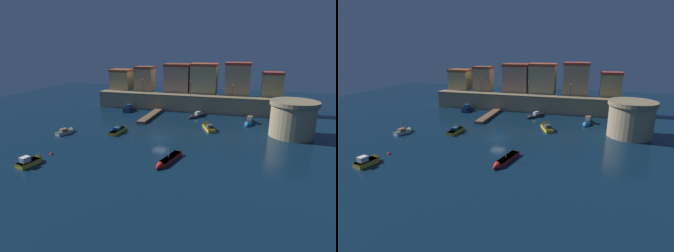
% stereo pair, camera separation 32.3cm
% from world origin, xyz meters
% --- Properties ---
extents(ground_plane, '(132.49, 132.49, 0.00)m').
position_xyz_m(ground_plane, '(0.00, 0.00, 0.00)').
color(ground_plane, '#0C2338').
extents(quay_wall, '(50.31, 3.74, 4.45)m').
position_xyz_m(quay_wall, '(0.00, 23.80, 2.23)').
color(quay_wall, '#9E8966').
rests_on(quay_wall, ground).
extents(old_town_backdrop, '(47.83, 5.70, 8.64)m').
position_xyz_m(old_town_backdrop, '(0.48, 28.02, 8.09)').
color(old_town_backdrop, tan).
rests_on(old_town_backdrop, ground).
extents(fortress_tower, '(8.95, 8.95, 6.99)m').
position_xyz_m(fortress_tower, '(24.31, 8.26, 3.55)').
color(fortress_tower, '#9E8966').
rests_on(fortress_tower, ground).
extents(pier_dock, '(1.98, 14.08, 0.70)m').
position_xyz_m(pier_dock, '(-7.15, 15.04, 0.30)').
color(pier_dock, brown).
rests_on(pier_dock, ground).
extents(quay_lamp_0, '(0.32, 0.32, 3.78)m').
position_xyz_m(quay_lamp_0, '(-12.49, 23.80, 6.93)').
color(quay_lamp_0, black).
rests_on(quay_lamp_0, quay_wall).
extents(quay_lamp_1, '(0.32, 0.32, 3.59)m').
position_xyz_m(quay_lamp_1, '(0.93, 23.80, 6.82)').
color(quay_lamp_1, black).
rests_on(quay_lamp_1, quay_wall).
extents(quay_lamp_2, '(0.32, 0.32, 3.27)m').
position_xyz_m(quay_lamp_2, '(11.77, 23.80, 6.64)').
color(quay_lamp_2, black).
rests_on(quay_lamp_2, quay_wall).
extents(moored_boat_0, '(2.83, 7.41, 2.65)m').
position_xyz_m(moored_boat_0, '(4.56, -10.94, 0.31)').
color(moored_boat_0, red).
rests_on(moored_boat_0, ground).
extents(moored_boat_1, '(2.44, 6.09, 2.35)m').
position_xyz_m(moored_boat_1, '(16.34, 14.75, 0.46)').
color(moored_boat_1, '#195689').
rests_on(moored_boat_1, ground).
extents(moored_boat_2, '(3.91, 6.71, 1.64)m').
position_xyz_m(moored_boat_2, '(7.89, 9.21, 0.37)').
color(moored_boat_2, gold).
rests_on(moored_boat_2, ground).
extents(moored_boat_3, '(1.76, 5.75, 2.47)m').
position_xyz_m(moored_boat_3, '(-9.23, 1.46, 0.41)').
color(moored_boat_3, gold).
rests_on(moored_boat_3, ground).
extents(moored_boat_4, '(2.35, 5.20, 2.25)m').
position_xyz_m(moored_boat_4, '(-15.16, 19.93, 0.52)').
color(moored_boat_4, navy).
rests_on(moored_boat_4, ground).
extents(moored_boat_5, '(2.56, 4.56, 2.88)m').
position_xyz_m(moored_boat_5, '(-19.05, -2.23, 0.39)').
color(moored_boat_5, silver).
rests_on(moored_boat_5, ground).
extents(moored_boat_6, '(2.48, 4.35, 1.92)m').
position_xyz_m(moored_boat_6, '(-14.73, -16.88, 0.47)').
color(moored_boat_6, gold).
rests_on(moored_boat_6, ground).
extents(moored_boat_7, '(3.99, 6.60, 1.56)m').
position_xyz_m(moored_boat_7, '(3.70, 17.78, 0.35)').
color(moored_boat_7, '#333338').
rests_on(moored_boat_7, ground).
extents(mooring_buoy_0, '(0.53, 0.53, 0.53)m').
position_xyz_m(mooring_buoy_0, '(-14.46, -12.86, 0.00)').
color(mooring_buoy_0, red).
rests_on(mooring_buoy_0, ground).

